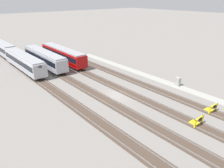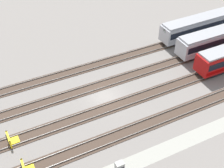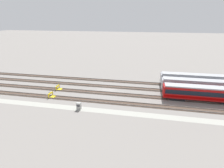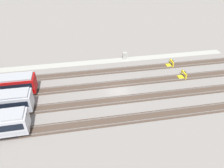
{
  "view_description": "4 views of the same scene",
  "coord_description": "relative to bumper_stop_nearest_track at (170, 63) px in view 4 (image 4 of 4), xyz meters",
  "views": [
    {
      "loc": [
        -25.22,
        21.67,
        15.71
      ],
      "look_at": [
        1.16,
        -0.0,
        1.8
      ],
      "focal_mm": 35.0,
      "sensor_mm": 36.0,
      "label": 1
    },
    {
      "loc": [
        -13.4,
        -29.17,
        29.13
      ],
      "look_at": [
        1.16,
        -0.0,
        1.8
      ],
      "focal_mm": 50.0,
      "sensor_mm": 36.0,
      "label": 2
    },
    {
      "loc": [
        9.54,
        -43.11,
        18.69
      ],
      "look_at": [
        1.16,
        -0.0,
        1.8
      ],
      "focal_mm": 28.0,
      "sensor_mm": 36.0,
      "label": 3
    },
    {
      "loc": [
        6.6,
        30.68,
        23.61
      ],
      "look_at": [
        1.16,
        -0.0,
        1.8
      ],
      "focal_mm": 35.0,
      "sensor_mm": 36.0,
      "label": 4
    }
  ],
  "objects": [
    {
      "name": "ground_plane",
      "position": [
        12.8,
        7.18,
        -0.51
      ],
      "size": [
        400.0,
        400.0,
        0.0
      ],
      "primitive_type": "plane",
      "color": "gray"
    },
    {
      "name": "service_walkway",
      "position": [
        12.8,
        -4.29,
        -0.51
      ],
      "size": [
        54.0,
        2.0,
        0.01
      ],
      "primitive_type": "cube",
      "color": "#9E9E93",
      "rests_on": "ground"
    },
    {
      "name": "rail_track_nearest",
      "position": [
        12.8,
        0.01,
        -0.47
      ],
      "size": [
        90.0,
        2.23,
        0.21
      ],
      "color": "#47382D",
      "rests_on": "ground"
    },
    {
      "name": "rail_track_near_inner",
      "position": [
        12.8,
        4.79,
        -0.47
      ],
      "size": [
        90.0,
        2.24,
        0.21
      ],
      "color": "#47382D",
      "rests_on": "ground"
    },
    {
      "name": "rail_track_middle",
      "position": [
        12.8,
        9.57,
        -0.47
      ],
      "size": [
        90.0,
        2.24,
        0.21
      ],
      "color": "#47382D",
      "rests_on": "ground"
    },
    {
      "name": "rail_track_far_inner",
      "position": [
        12.8,
        14.36,
        -0.47
      ],
      "size": [
        90.0,
        2.23,
        0.21
      ],
      "color": "#47382D",
      "rests_on": "ground"
    },
    {
      "name": "bumper_stop_nearest_track",
      "position": [
        0.0,
        0.0,
        0.0
      ],
      "size": [
        1.37,
        2.01,
        1.22
      ],
      "color": "yellow",
      "rests_on": "ground"
    },
    {
      "name": "bumper_stop_near_inner_track",
      "position": [
        -0.55,
        4.8,
        0.0
      ],
      "size": [
        1.36,
        2.0,
        1.22
      ],
      "color": "yellow",
      "rests_on": "ground"
    },
    {
      "name": "electrical_cabinet",
      "position": [
        8.98,
        -4.61,
        0.29
      ],
      "size": [
        0.9,
        0.73,
        1.6
      ],
      "color": "#9E9E99",
      "rests_on": "ground"
    }
  ]
}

